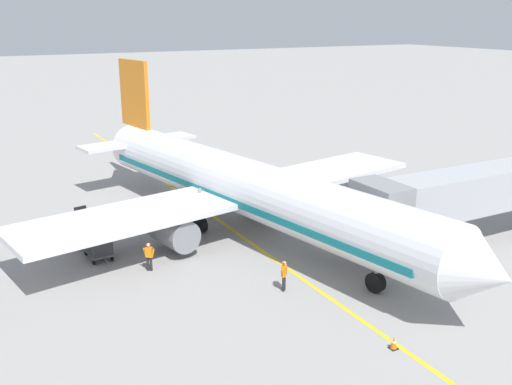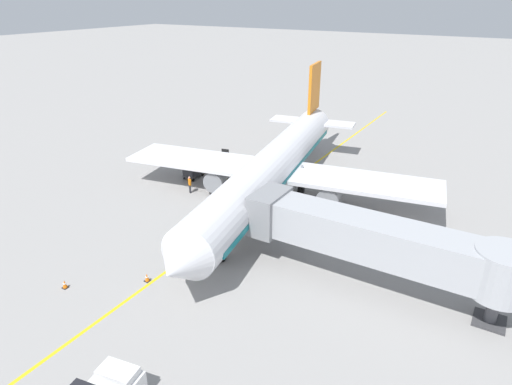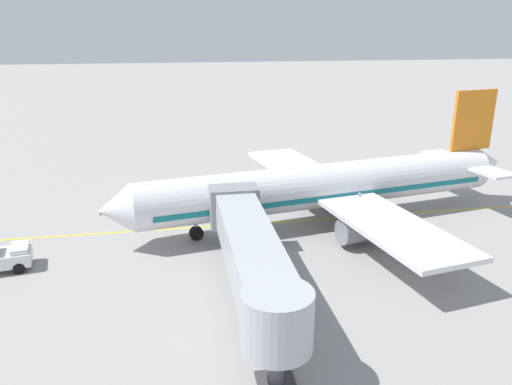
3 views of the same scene
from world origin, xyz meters
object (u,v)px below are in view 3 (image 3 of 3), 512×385
object	(u,v)px
baggage_cart_front	(300,178)
safety_cone_nose_right	(101,211)
parked_airliner	(327,186)
ground_crew_loader	(222,208)
baggage_tug_lead	(346,179)
jet_bridge	(251,252)
ground_crew_wing_walker	(274,186)
safety_cone_nose_left	(137,226)
baggage_cart_second_in_train	(325,176)

from	to	relation	value
baggage_cart_front	safety_cone_nose_right	distance (m)	20.21
parked_airliner	baggage_cart_front	world-z (taller)	parked_airliner
baggage_cart_front	ground_crew_loader	distance (m)	11.84
parked_airliner	safety_cone_nose_right	xyz separation A→B (m)	(4.96, 19.39, -2.90)
parked_airliner	baggage_tug_lead	bearing A→B (deg)	-28.55
jet_bridge	baggage_cart_front	size ratio (longest dim) A/B	6.06
ground_crew_loader	jet_bridge	bearing A→B (deg)	-178.93
safety_cone_nose_right	baggage_cart_front	bearing A→B (deg)	-76.30
jet_bridge	ground_crew_wing_walker	size ratio (longest dim) A/B	10.49
ground_crew_wing_walker	ground_crew_loader	xyz separation A→B (m)	(-5.48, 5.86, 0.00)
safety_cone_nose_left	safety_cone_nose_right	bearing A→B (deg)	39.29
jet_bridge	ground_crew_loader	size ratio (longest dim) A/B	10.49
jet_bridge	parked_airliner	bearing A→B (deg)	-34.91
baggage_tug_lead	baggage_cart_front	size ratio (longest dim) A/B	0.92
baggage_cart_second_in_train	safety_cone_nose_right	bearing A→B (deg)	102.66
jet_bridge	safety_cone_nose_right	xyz separation A→B (m)	(17.22, 10.83, -3.17)
jet_bridge	baggage_cart_second_in_train	size ratio (longest dim) A/B	6.06
ground_crew_loader	baggage_cart_front	bearing A→B (deg)	-50.00
baggage_cart_front	safety_cone_nose_left	xyz separation A→B (m)	(-8.91, 16.25, -0.66)
baggage_cart_second_in_train	baggage_tug_lead	bearing A→B (deg)	-107.43
safety_cone_nose_left	baggage_tug_lead	bearing A→B (deg)	-68.04
baggage_tug_lead	ground_crew_loader	distance (m)	15.66
jet_bridge	baggage_cart_second_in_train	distance (m)	25.20
ground_crew_wing_walker	ground_crew_loader	world-z (taller)	same
baggage_cart_second_in_train	ground_crew_loader	bearing A→B (deg)	123.60
baggage_cart_front	baggage_tug_lead	bearing A→B (deg)	-94.81
baggage_cart_second_in_train	ground_crew_loader	distance (m)	14.20
parked_airliner	safety_cone_nose_left	xyz separation A→B (m)	(0.83, 16.01, -2.90)
parked_airliner	ground_crew_loader	xyz separation A→B (m)	(2.13, 8.83, -2.23)
jet_bridge	baggage_cart_second_in_train	bearing A→B (deg)	-27.44
baggage_tug_lead	baggage_cart_front	world-z (taller)	baggage_tug_lead
baggage_tug_lead	baggage_cart_second_in_train	bearing A→B (deg)	72.57
baggage_cart_front	ground_crew_wing_walker	distance (m)	3.86
baggage_tug_lead	safety_cone_nose_right	bearing A→B (deg)	100.14
baggage_tug_lead	safety_cone_nose_left	world-z (taller)	baggage_tug_lead
baggage_tug_lead	baggage_cart_front	distance (m)	4.86
jet_bridge	baggage_cart_second_in_train	xyz separation A→B (m)	(22.25, -11.56, -2.51)
baggage_cart_second_in_train	parked_airliner	bearing A→B (deg)	163.30
ground_crew_wing_walker	safety_cone_nose_right	size ratio (longest dim) A/B	2.86
jet_bridge	baggage_cart_front	distance (m)	23.84
safety_cone_nose_right	safety_cone_nose_left	bearing A→B (deg)	-140.71
parked_airliner	safety_cone_nose_right	size ratio (longest dim) A/B	63.06
ground_crew_loader	safety_cone_nose_right	xyz separation A→B (m)	(2.83, 10.56, -0.66)
baggage_cart_second_in_train	baggage_cart_front	bearing A→B (deg)	95.11
baggage_cart_front	ground_crew_loader	bearing A→B (deg)	130.00
jet_bridge	baggage_cart_front	world-z (taller)	jet_bridge
baggage_cart_second_in_train	ground_crew_wing_walker	distance (m)	6.42
baggage_tug_lead	ground_crew_loader	size ratio (longest dim) A/B	1.60
ground_crew_wing_walker	ground_crew_loader	distance (m)	8.02
safety_cone_nose_left	baggage_cart_front	bearing A→B (deg)	-61.27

